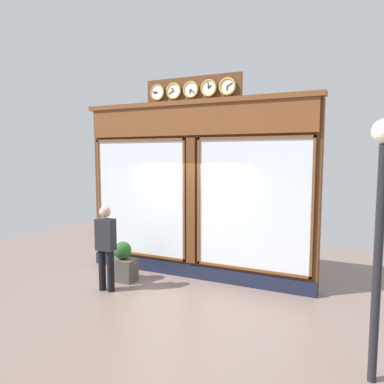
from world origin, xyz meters
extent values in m
plane|color=#7A665B|center=(0.00, 2.80, 0.00)|extent=(14.00, 14.00, 0.00)
cube|color=#5B3319|center=(0.00, -0.15, 1.86)|extent=(5.22, 0.30, 3.72)
cube|color=#191E33|center=(0.00, 0.02, 0.14)|extent=(5.22, 0.08, 0.28)
cube|color=brown|center=(0.00, 0.04, 3.41)|extent=(5.11, 0.08, 0.63)
cube|color=brown|center=(0.00, 0.02, 3.77)|extent=(5.32, 0.20, 0.10)
cube|color=silver|center=(-1.33, 0.01, 1.69)|extent=(2.26, 0.02, 2.59)
cube|color=brown|center=(-1.33, 0.04, 3.01)|extent=(2.36, 0.04, 0.05)
cube|color=brown|center=(-1.33, 0.04, 0.37)|extent=(2.36, 0.04, 0.05)
cube|color=brown|center=(-2.48, 0.04, 1.69)|extent=(0.05, 0.04, 2.69)
cube|color=brown|center=(-0.18, 0.04, 1.69)|extent=(0.05, 0.04, 2.69)
cube|color=silver|center=(1.33, 0.01, 1.69)|extent=(2.26, 0.02, 2.59)
cube|color=brown|center=(1.33, 0.04, 3.01)|extent=(2.36, 0.04, 0.05)
cube|color=brown|center=(1.33, 0.04, 0.37)|extent=(2.36, 0.04, 0.05)
cube|color=brown|center=(2.48, 0.04, 1.69)|extent=(0.05, 0.04, 2.69)
cube|color=brown|center=(0.18, 0.04, 1.69)|extent=(0.05, 0.04, 2.69)
cube|color=#5B3319|center=(0.00, 0.03, 1.69)|extent=(0.20, 0.10, 2.69)
cube|color=#5B3319|center=(0.00, -0.02, 4.03)|extent=(2.15, 0.06, 0.55)
cylinder|color=white|center=(-0.80, 0.06, 4.03)|extent=(0.28, 0.02, 0.28)
torus|color=gold|center=(-0.80, 0.06, 4.03)|extent=(0.36, 0.05, 0.36)
cube|color=black|center=(-0.80, 0.07, 3.99)|extent=(0.03, 0.01, 0.08)
cube|color=black|center=(-0.86, 0.07, 4.05)|extent=(0.11, 0.01, 0.07)
sphere|color=black|center=(-0.80, 0.08, 4.03)|extent=(0.02, 0.02, 0.02)
cylinder|color=white|center=(-0.40, 0.06, 4.03)|extent=(0.28, 0.02, 0.28)
torus|color=gold|center=(-0.40, 0.06, 4.03)|extent=(0.35, 0.04, 0.35)
cube|color=black|center=(-0.43, 0.07, 4.05)|extent=(0.07, 0.01, 0.06)
cube|color=black|center=(-0.40, 0.07, 4.09)|extent=(0.02, 0.01, 0.12)
sphere|color=black|center=(-0.40, 0.08, 4.03)|extent=(0.02, 0.02, 0.02)
cylinder|color=white|center=(0.00, 0.06, 4.03)|extent=(0.28, 0.02, 0.28)
torus|color=gold|center=(0.00, 0.06, 4.03)|extent=(0.35, 0.04, 0.35)
cube|color=black|center=(0.01, 0.07, 3.99)|extent=(0.04, 0.01, 0.08)
cube|color=black|center=(-0.05, 0.07, 3.99)|extent=(0.10, 0.01, 0.09)
sphere|color=black|center=(0.00, 0.08, 4.03)|extent=(0.02, 0.02, 0.02)
cylinder|color=white|center=(0.40, 0.06, 4.03)|extent=(0.28, 0.02, 0.28)
torus|color=gold|center=(0.40, 0.06, 4.03)|extent=(0.35, 0.04, 0.35)
cube|color=black|center=(0.42, 0.07, 4.06)|extent=(0.05, 0.01, 0.08)
cube|color=black|center=(0.46, 0.07, 4.00)|extent=(0.11, 0.01, 0.06)
sphere|color=black|center=(0.40, 0.08, 4.03)|extent=(0.02, 0.02, 0.02)
cylinder|color=white|center=(0.80, 0.06, 4.03)|extent=(0.28, 0.02, 0.28)
torus|color=gold|center=(0.80, 0.06, 4.03)|extent=(0.34, 0.03, 0.34)
cube|color=black|center=(0.84, 0.07, 4.02)|extent=(0.08, 0.01, 0.03)
cube|color=black|center=(0.86, 0.07, 4.04)|extent=(0.12, 0.01, 0.03)
sphere|color=black|center=(0.80, 0.08, 4.03)|extent=(0.02, 0.02, 0.02)
cylinder|color=black|center=(1.30, 1.42, 0.41)|extent=(0.14, 0.14, 0.82)
cylinder|color=black|center=(1.10, 1.41, 0.41)|extent=(0.14, 0.14, 0.82)
cube|color=#232328|center=(1.20, 1.41, 1.13)|extent=(0.37, 0.24, 0.62)
sphere|color=tan|center=(1.20, 1.41, 1.58)|extent=(0.22, 0.22, 0.22)
cylinder|color=black|center=(-3.49, 2.38, 1.40)|extent=(0.10, 0.10, 2.80)
cube|color=#4C4742|center=(1.26, 0.80, 0.24)|extent=(0.56, 0.36, 0.47)
sphere|color=#285623|center=(1.26, 0.80, 0.66)|extent=(0.37, 0.37, 0.37)
camera|label=1|loc=(-3.28, 6.95, 2.67)|focal=33.76mm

